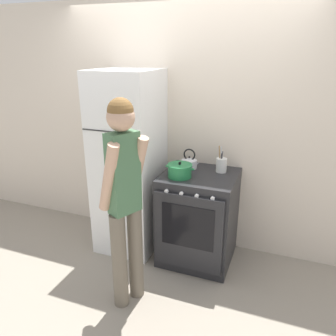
{
  "coord_description": "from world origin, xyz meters",
  "views": [
    {
      "loc": [
        1.06,
        -3.19,
        2.07
      ],
      "look_at": [
        0.03,
        -0.48,
        1.01
      ],
      "focal_mm": 35.0,
      "sensor_mm": 36.0,
      "label": 1
    }
  ],
  "objects": [
    {
      "name": "person",
      "position": [
        -0.08,
        -1.14,
        1.0
      ],
      "size": [
        0.38,
        0.43,
        1.75
      ],
      "rotation": [
        0.0,
        0.0,
        1.13
      ],
      "color": "#6B6051",
      "rests_on": "ground_plane"
    },
    {
      "name": "wall_back",
      "position": [
        0.0,
        0.03,
        1.27
      ],
      "size": [
        10.0,
        0.06,
        2.55
      ],
      "color": "beige",
      "rests_on": "ground_plane"
    },
    {
      "name": "tea_kettle",
      "position": [
        0.15,
        -0.2,
        0.99
      ],
      "size": [
        0.2,
        0.16,
        0.2
      ],
      "color": "silver",
      "rests_on": "stove_range"
    },
    {
      "name": "ground_plane",
      "position": [
        0.0,
        0.0,
        0.0
      ],
      "size": [
        14.0,
        14.0,
        0.0
      ],
      "primitive_type": "plane",
      "color": "gray"
    },
    {
      "name": "dutch_oven_pot",
      "position": [
        0.14,
        -0.46,
        1.0
      ],
      "size": [
        0.28,
        0.23,
        0.15
      ],
      "color": "#237A42",
      "rests_on": "stove_range"
    },
    {
      "name": "utensil_jar",
      "position": [
        0.48,
        -0.19,
        1.01
      ],
      "size": [
        0.1,
        0.1,
        0.27
      ],
      "color": "silver",
      "rests_on": "stove_range"
    },
    {
      "name": "stove_range",
      "position": [
        0.3,
        -0.36,
        0.48
      ],
      "size": [
        0.71,
        0.7,
        0.93
      ],
      "color": "#232326",
      "rests_on": "ground_plane"
    },
    {
      "name": "refrigerator",
      "position": [
        -0.46,
        -0.33,
        0.95
      ],
      "size": [
        0.61,
        0.68,
        1.89
      ],
      "color": "white",
      "rests_on": "ground_plane"
    }
  ]
}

